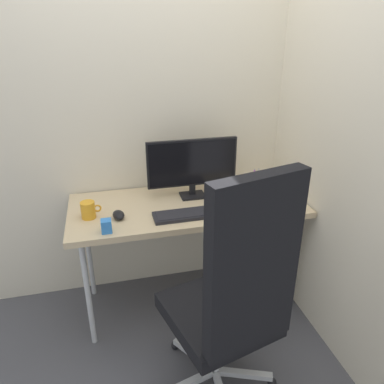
{
  "coord_description": "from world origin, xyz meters",
  "views": [
    {
      "loc": [
        -0.46,
        -2.01,
        1.76
      ],
      "look_at": [
        0.02,
        -0.06,
        0.86
      ],
      "focal_mm": 34.58,
      "sensor_mm": 36.0,
      "label": 1
    }
  ],
  "objects_px": {
    "keyboard": "(190,214)",
    "coffee_mug": "(88,210)",
    "pen_holder": "(255,185)",
    "desk_clamp_accessory": "(106,226)",
    "mouse": "(119,215)",
    "notebook": "(271,205)",
    "office_chair": "(233,297)",
    "monitor": "(192,165)"
  },
  "relations": [
    {
      "from": "keyboard",
      "to": "pen_holder",
      "type": "height_order",
      "value": "pen_holder"
    },
    {
      "from": "keyboard",
      "to": "office_chair",
      "type": "bearing_deg",
      "value": -85.42
    },
    {
      "from": "notebook",
      "to": "coffee_mug",
      "type": "xyz_separation_m",
      "value": [
        -1.08,
        0.11,
        0.04
      ]
    },
    {
      "from": "office_chair",
      "to": "notebook",
      "type": "bearing_deg",
      "value": 53.31
    },
    {
      "from": "mouse",
      "to": "pen_holder",
      "type": "bearing_deg",
      "value": 1.77
    },
    {
      "from": "keyboard",
      "to": "monitor",
      "type": "bearing_deg",
      "value": 73.34
    },
    {
      "from": "notebook",
      "to": "desk_clamp_accessory",
      "type": "relative_size",
      "value": 2.42
    },
    {
      "from": "office_chair",
      "to": "keyboard",
      "type": "distance_m",
      "value": 0.63
    },
    {
      "from": "keyboard",
      "to": "coffee_mug",
      "type": "bearing_deg",
      "value": 168.46
    },
    {
      "from": "monitor",
      "to": "coffee_mug",
      "type": "height_order",
      "value": "monitor"
    },
    {
      "from": "monitor",
      "to": "pen_holder",
      "type": "bearing_deg",
      "value": -5.08
    },
    {
      "from": "office_chair",
      "to": "monitor",
      "type": "distance_m",
      "value": 0.94
    },
    {
      "from": "coffee_mug",
      "to": "office_chair",
      "type": "bearing_deg",
      "value": -49.96
    },
    {
      "from": "monitor",
      "to": "mouse",
      "type": "bearing_deg",
      "value": -157.59
    },
    {
      "from": "mouse",
      "to": "notebook",
      "type": "height_order",
      "value": "mouse"
    },
    {
      "from": "office_chair",
      "to": "keyboard",
      "type": "height_order",
      "value": "office_chair"
    },
    {
      "from": "pen_holder",
      "to": "coffee_mug",
      "type": "distance_m",
      "value": 1.07
    },
    {
      "from": "pen_holder",
      "to": "office_chair",
      "type": "bearing_deg",
      "value": -117.95
    },
    {
      "from": "keyboard",
      "to": "desk_clamp_accessory",
      "type": "relative_size",
      "value": 5.96
    },
    {
      "from": "office_chair",
      "to": "desk_clamp_accessory",
      "type": "xyz_separation_m",
      "value": [
        -0.52,
        0.54,
        0.13
      ]
    },
    {
      "from": "notebook",
      "to": "coffee_mug",
      "type": "distance_m",
      "value": 1.09
    },
    {
      "from": "mouse",
      "to": "monitor",
      "type": "bearing_deg",
      "value": 14.01
    },
    {
      "from": "pen_holder",
      "to": "notebook",
      "type": "bearing_deg",
      "value": -86.32
    },
    {
      "from": "keyboard",
      "to": "mouse",
      "type": "xyz_separation_m",
      "value": [
        -0.4,
        0.07,
        0.01
      ]
    },
    {
      "from": "pen_holder",
      "to": "coffee_mug",
      "type": "relative_size",
      "value": 1.41
    },
    {
      "from": "office_chair",
      "to": "pen_holder",
      "type": "bearing_deg",
      "value": 62.05
    },
    {
      "from": "keyboard",
      "to": "coffee_mug",
      "type": "xyz_separation_m",
      "value": [
        -0.57,
        0.12,
        0.04
      ]
    },
    {
      "from": "pen_holder",
      "to": "monitor",
      "type": "bearing_deg",
      "value": 174.92
    },
    {
      "from": "mouse",
      "to": "pen_holder",
      "type": "distance_m",
      "value": 0.92
    },
    {
      "from": "keyboard",
      "to": "notebook",
      "type": "distance_m",
      "value": 0.51
    },
    {
      "from": "notebook",
      "to": "mouse",
      "type": "bearing_deg",
      "value": 175.38
    },
    {
      "from": "keyboard",
      "to": "mouse",
      "type": "distance_m",
      "value": 0.41
    },
    {
      "from": "office_chair",
      "to": "desk_clamp_accessory",
      "type": "height_order",
      "value": "office_chair"
    },
    {
      "from": "keyboard",
      "to": "coffee_mug",
      "type": "height_order",
      "value": "coffee_mug"
    },
    {
      "from": "office_chair",
      "to": "pen_holder",
      "type": "relative_size",
      "value": 7.86
    },
    {
      "from": "office_chair",
      "to": "monitor",
      "type": "height_order",
      "value": "office_chair"
    },
    {
      "from": "coffee_mug",
      "to": "desk_clamp_accessory",
      "type": "bearing_deg",
      "value": -63.97
    },
    {
      "from": "pen_holder",
      "to": "notebook",
      "type": "xyz_separation_m",
      "value": [
        0.01,
        -0.22,
        -0.04
      ]
    },
    {
      "from": "pen_holder",
      "to": "notebook",
      "type": "relative_size",
      "value": 0.94
    },
    {
      "from": "mouse",
      "to": "desk_clamp_accessory",
      "type": "relative_size",
      "value": 1.41
    },
    {
      "from": "monitor",
      "to": "keyboard",
      "type": "bearing_deg",
      "value": -106.66
    },
    {
      "from": "mouse",
      "to": "desk_clamp_accessory",
      "type": "height_order",
      "value": "desk_clamp_accessory"
    }
  ]
}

